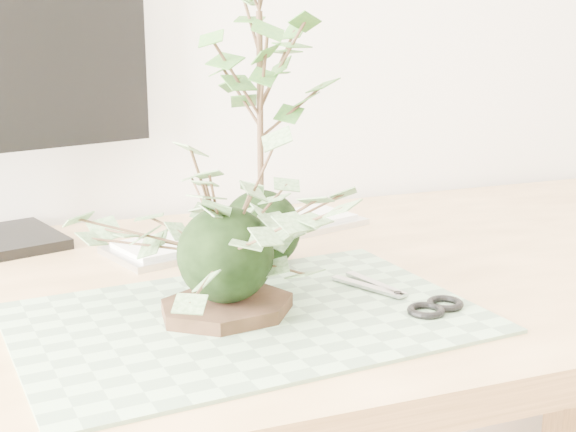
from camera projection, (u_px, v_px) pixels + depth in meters
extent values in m
cube|color=#DFB377|center=(271.00, 292.00, 1.00)|extent=(1.60, 0.70, 0.04)
cube|color=#DFB377|center=(569.00, 375.00, 1.61)|extent=(0.06, 0.06, 0.70)
cube|color=slate|center=(248.00, 318.00, 0.85)|extent=(0.51, 0.36, 0.00)
cylinder|color=black|center=(227.00, 307.00, 0.86)|extent=(0.17, 0.17, 0.01)
sphere|color=black|center=(225.00, 255.00, 0.84)|extent=(0.10, 0.10, 0.10)
sphere|color=black|center=(261.00, 229.00, 1.02)|extent=(0.10, 0.10, 0.10)
cylinder|color=#3D2B1B|center=(260.00, 115.00, 0.98)|extent=(0.01, 0.01, 0.25)
cube|color=#BBBBBB|center=(242.00, 235.00, 1.16)|extent=(0.41, 0.23, 0.01)
cube|color=silver|center=(242.00, 230.00, 1.16)|extent=(0.38, 0.20, 0.01)
cube|color=#969696|center=(378.00, 285.00, 0.94)|extent=(0.05, 0.09, 0.00)
cube|color=#969696|center=(389.00, 283.00, 0.95)|extent=(0.03, 0.10, 0.00)
torus|color=black|center=(411.00, 311.00, 0.86)|extent=(0.05, 0.05, 0.01)
torus|color=black|center=(438.00, 307.00, 0.87)|extent=(0.05, 0.05, 0.01)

